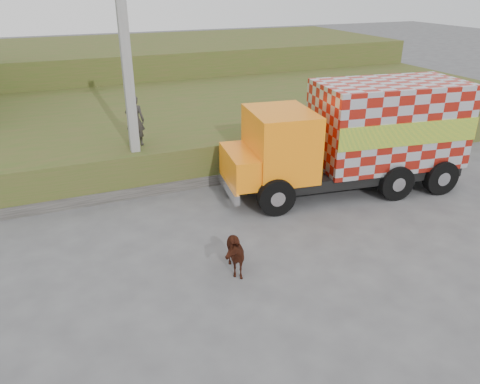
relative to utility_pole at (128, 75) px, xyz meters
name	(u,v)px	position (x,y,z in m)	size (l,w,h in m)	color
ground	(208,247)	(1.00, -4.60, -4.08)	(120.00, 120.00, 0.00)	#474749
embankment	(135,127)	(1.00, 5.40, -3.33)	(40.00, 12.00, 1.50)	#384F1A
embankment_far	(99,68)	(1.00, 17.40, -2.58)	(40.00, 12.00, 3.00)	#384F1A
retaining_strip	(112,194)	(-1.00, -0.40, -3.88)	(16.00, 0.50, 0.40)	#595651
utility_pole	(128,75)	(0.00, 0.00, 0.00)	(1.20, 0.30, 8.00)	gray
cargo_truck	(357,136)	(7.18, -2.68, -2.15)	(8.64, 3.81, 3.73)	black
cow	(231,252)	(1.17, -5.94, -3.52)	(0.60, 1.32, 1.12)	black
pedestrian	(135,120)	(0.19, 0.61, -1.68)	(0.65, 0.43, 1.78)	#2D2B28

